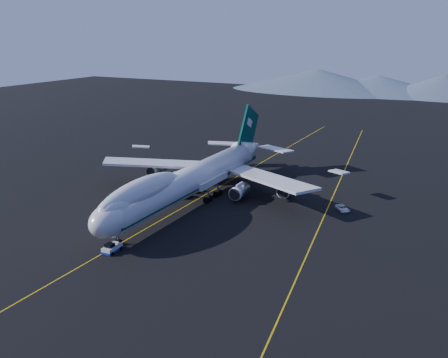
% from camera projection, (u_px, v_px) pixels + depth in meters
% --- Properties ---
extents(ground, '(500.00, 500.00, 0.00)m').
position_uv_depth(ground, '(190.00, 203.00, 117.62)').
color(ground, black).
rests_on(ground, ground).
extents(taxiway_line_main, '(0.25, 220.00, 0.01)m').
position_uv_depth(taxiway_line_main, '(190.00, 203.00, 117.62)').
color(taxiway_line_main, '#C49A0B').
rests_on(taxiway_line_main, ground).
extents(taxiway_line_side, '(28.08, 198.09, 0.01)m').
position_uv_depth(taxiway_line_side, '(327.00, 211.00, 112.90)').
color(taxiway_line_side, '#C49A0B').
rests_on(taxiway_line_side, ground).
extents(boeing_747, '(59.62, 72.43, 19.37)m').
position_uv_depth(boeing_747, '(190.00, 180.00, 115.98)').
color(boeing_747, silver).
rests_on(boeing_747, ground).
extents(pushback_tug, '(2.51, 4.19, 1.78)m').
position_uv_depth(pushback_tug, '(112.00, 249.00, 91.95)').
color(pushback_tug, silver).
rests_on(pushback_tug, ground).
extents(service_van, '(4.40, 4.73, 1.23)m').
position_uv_depth(service_van, '(342.00, 208.00, 112.63)').
color(service_van, white).
rests_on(service_van, ground).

